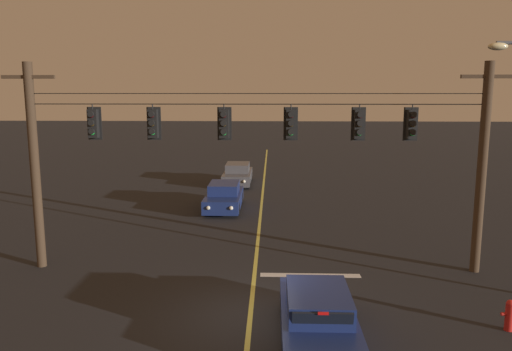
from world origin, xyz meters
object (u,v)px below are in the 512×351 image
traffic_light_leftmost (93,123)px  car_oncoming_lead (224,197)px  traffic_light_far_right (412,124)px  car_waiting_near_lane (318,318)px  traffic_light_left_inner (153,124)px  traffic_light_centre (224,124)px  car_oncoming_trailing (238,174)px  traffic_light_right_inner (291,124)px  traffic_light_rightmost (359,124)px  fire_hydrant (510,314)px

traffic_light_leftmost → car_oncoming_lead: (3.54, 9.00, -4.44)m
traffic_light_far_right → car_waiting_near_lane: (-3.48, -5.17, -4.44)m
traffic_light_left_inner → traffic_light_centre: bearing=0.0°
traffic_light_leftmost → traffic_light_centre: same height
traffic_light_leftmost → car_oncoming_trailing: bearing=76.9°
car_waiting_near_lane → traffic_light_right_inner: bearing=95.9°
traffic_light_rightmost → traffic_light_centre: bearing=180.0°
traffic_light_far_right → car_oncoming_lead: 12.34m
traffic_light_centre → car_oncoming_lead: bearing=95.8°
traffic_light_rightmost → traffic_light_far_right: size_ratio=1.00×
traffic_light_right_inner → traffic_light_far_right: bearing=0.0°
car_oncoming_trailing → fire_hydrant: car_oncoming_trailing is taller
traffic_light_left_inner → traffic_light_far_right: (8.67, 0.00, 0.00)m
traffic_light_rightmost → traffic_light_leftmost: bearing=180.0°
traffic_light_right_inner → car_oncoming_lead: (-3.16, 9.00, -4.44)m
traffic_light_right_inner → car_oncoming_trailing: size_ratio=0.28×
traffic_light_centre → fire_hydrant: size_ratio=1.45×
traffic_light_left_inner → traffic_light_right_inner: (4.65, 0.00, 0.00)m
traffic_light_right_inner → car_waiting_near_lane: (0.53, -5.17, -4.44)m
traffic_light_right_inner → car_oncoming_trailing: bearing=100.3°
traffic_light_centre → car_waiting_near_lane: traffic_light_centre is taller
traffic_light_centre → car_waiting_near_lane: size_ratio=0.28×
traffic_light_left_inner → traffic_light_rightmost: bearing=0.0°
car_oncoming_lead → traffic_light_far_right: bearing=-51.4°
traffic_light_right_inner → car_oncoming_trailing: traffic_light_right_inner is taller
traffic_light_far_right → car_waiting_near_lane: 7.65m
traffic_light_left_inner → car_waiting_near_lane: traffic_light_left_inner is taller
car_oncoming_lead → traffic_light_left_inner: bearing=-99.4°
traffic_light_centre → car_oncoming_trailing: 16.80m
traffic_light_centre → car_oncoming_lead: (-0.92, 9.00, -4.44)m
traffic_light_centre → traffic_light_rightmost: same height
traffic_light_right_inner → traffic_light_left_inner: bearing=180.0°
traffic_light_right_inner → car_waiting_near_lane: bearing=-84.1°
traffic_light_far_right → car_oncoming_lead: traffic_light_far_right is taller
car_oncoming_lead → car_oncoming_trailing: 7.20m
traffic_light_centre → car_waiting_near_lane: bearing=-61.8°
traffic_light_right_inner → car_oncoming_trailing: (-2.94, 16.19, -4.44)m
traffic_light_centre → car_oncoming_trailing: bearing=92.5°
car_oncoming_lead → fire_hydrant: 15.98m
traffic_light_left_inner → traffic_light_far_right: size_ratio=1.00×
traffic_light_leftmost → traffic_light_far_right: same height
traffic_light_leftmost → fire_hydrant: 13.85m
traffic_light_right_inner → traffic_light_rightmost: bearing=0.0°
traffic_light_leftmost → traffic_light_far_right: (10.71, 0.00, 0.00)m
traffic_light_far_right → traffic_light_rightmost: bearing=180.0°
traffic_light_leftmost → car_waiting_near_lane: (7.23, -5.17, -4.44)m
traffic_light_far_right → fire_hydrant: traffic_light_far_right is taller
traffic_light_leftmost → traffic_light_right_inner: same height
traffic_light_far_right → car_waiting_near_lane: traffic_light_far_right is taller
traffic_light_rightmost → traffic_light_left_inner: bearing=180.0°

